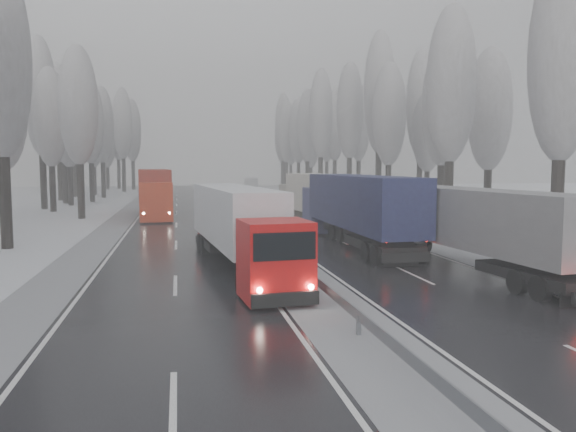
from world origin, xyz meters
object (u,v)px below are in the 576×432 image
object	(u,v)px
truck_grey_tarp	(468,223)
truck_red_red	(154,189)
truck_cream_box	(323,198)
box_truck_distant	(251,186)
truck_blue_box	(354,205)
truck_red_white	(238,222)

from	to	relation	value
truck_grey_tarp	truck_red_red	xyz separation A→B (m)	(-15.58, 32.34, 0.40)
truck_cream_box	box_truck_distant	distance (m)	56.25
truck_grey_tarp	truck_blue_box	size ratio (longest dim) A/B	0.89
truck_blue_box	truck_red_white	xyz separation A→B (m)	(-7.69, -6.13, -0.27)
truck_cream_box	box_truck_distant	world-z (taller)	truck_cream_box
truck_red_red	box_truck_distant	bearing A→B (deg)	66.61
truck_blue_box	truck_red_white	distance (m)	9.84
truck_grey_tarp	truck_cream_box	bearing A→B (deg)	93.06
truck_blue_box	truck_red_red	xyz separation A→B (m)	(-12.76, 23.88, 0.12)
truck_grey_tarp	truck_red_red	world-z (taller)	truck_red_red
truck_cream_box	truck_red_red	xyz separation A→B (m)	(-13.12, 14.92, 0.17)
truck_grey_tarp	truck_blue_box	distance (m)	8.92
truck_blue_box	truck_red_white	bearing A→B (deg)	-142.12
truck_grey_tarp	truck_red_red	bearing A→B (deg)	110.75
truck_blue_box	truck_cream_box	distance (m)	8.97
truck_grey_tarp	truck_cream_box	xyz separation A→B (m)	(-2.46, 17.42, 0.24)
box_truck_distant	truck_red_red	size ratio (longest dim) A/B	0.43
box_truck_distant	truck_red_red	xyz separation A→B (m)	(-14.91, -41.30, 1.23)
truck_red_red	truck_blue_box	bearing A→B (deg)	-65.42
truck_blue_box	truck_cream_box	size ratio (longest dim) A/B	1.01
truck_blue_box	box_truck_distant	bearing A→B (deg)	87.42
truck_blue_box	truck_cream_box	bearing A→B (deg)	86.98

